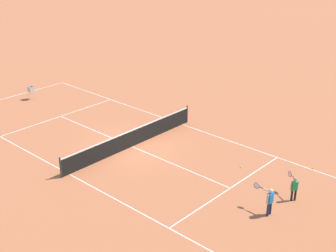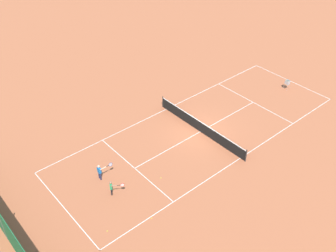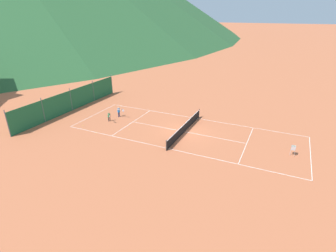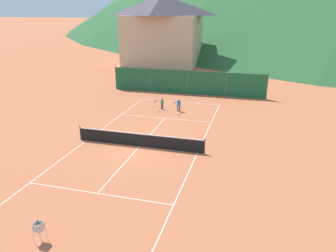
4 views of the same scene
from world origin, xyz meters
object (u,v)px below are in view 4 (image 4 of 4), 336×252
at_px(tennis_ball_mid_court, 128,108).
at_px(alpine_chalet, 163,29).
at_px(tennis_ball_far_corner, 141,119).
at_px(ball_hopper, 39,228).
at_px(tennis_net, 139,140).
at_px(player_far_baseline, 179,104).
at_px(tennis_ball_alley_left, 146,102).
at_px(player_near_service, 162,103).

distance_m(tennis_ball_mid_court, alpine_chalet, 27.11).
relative_size(tennis_ball_far_corner, ball_hopper, 0.07).
bearing_deg(tennis_net, player_far_baseline, 85.64).
bearing_deg(alpine_chalet, tennis_net, -76.37).
xyz_separation_m(tennis_ball_alley_left, alpine_chalet, (-5.07, 23.58, 5.79)).
bearing_deg(tennis_ball_mid_court, tennis_ball_far_corner, -49.03).
bearing_deg(tennis_net, ball_hopper, -92.98).
bearing_deg(ball_hopper, alpine_chalet, 99.88).
bearing_deg(player_near_service, tennis_net, -83.45).
bearing_deg(ball_hopper, tennis_ball_far_corner, 95.00).
distance_m(player_near_service, tennis_ball_far_corner, 3.47).
bearing_deg(player_near_service, tennis_ball_far_corner, -105.60).
bearing_deg(tennis_ball_far_corner, alpine_chalet, 102.55).
relative_size(player_far_baseline, ball_hopper, 1.38).
xyz_separation_m(player_near_service, tennis_ball_alley_left, (-2.26, 1.93, -0.62)).
relative_size(tennis_ball_mid_court, alpine_chalet, 0.01).
height_order(player_far_baseline, alpine_chalet, alpine_chalet).
relative_size(tennis_ball_alley_left, alpine_chalet, 0.01).
bearing_deg(tennis_ball_alley_left, player_far_baseline, -28.33).
relative_size(tennis_ball_far_corner, alpine_chalet, 0.01).
bearing_deg(alpine_chalet, player_near_service, -73.97).
bearing_deg(tennis_ball_far_corner, tennis_ball_alley_left, 104.39).
xyz_separation_m(player_near_service, ball_hopper, (0.48, -19.33, 0.01)).
bearing_deg(ball_hopper, player_far_baseline, 86.39).
relative_size(tennis_net, alpine_chalet, 0.71).
bearing_deg(tennis_net, tennis_ball_mid_court, 117.07).
distance_m(player_far_baseline, tennis_ball_alley_left, 4.54).
relative_size(tennis_ball_mid_court, ball_hopper, 0.07).
distance_m(tennis_net, alpine_chalet, 35.84).
distance_m(player_near_service, tennis_ball_alley_left, 3.03).
distance_m(player_near_service, tennis_ball_mid_court, 3.33).
height_order(tennis_net, player_far_baseline, player_far_baseline).
bearing_deg(player_far_baseline, tennis_net, -94.36).
relative_size(tennis_net, ball_hopper, 10.31).
bearing_deg(player_near_service, ball_hopper, -88.56).
distance_m(tennis_ball_alley_left, alpine_chalet, 24.80).
xyz_separation_m(tennis_net, player_far_baseline, (0.67, 8.73, 0.22)).
height_order(player_near_service, ball_hopper, player_near_service).
distance_m(player_far_baseline, alpine_chalet, 27.72).
relative_size(tennis_ball_far_corner, tennis_ball_alley_left, 1.00).
distance_m(player_near_service, ball_hopper, 19.34).
xyz_separation_m(tennis_ball_mid_court, ball_hopper, (3.69, -18.68, 0.63)).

